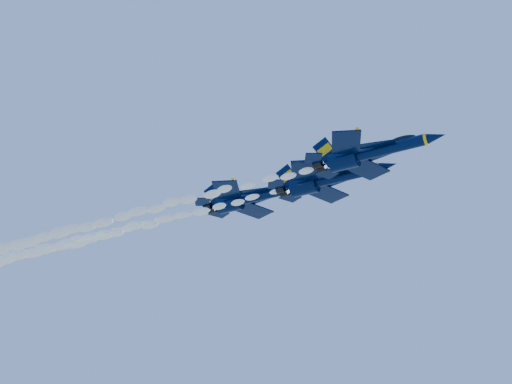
% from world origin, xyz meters
% --- Properties ---
extents(jet_lead, '(14.91, 12.23, 5.54)m').
position_xyz_m(jet_lead, '(16.50, -11.24, 149.65)').
color(jet_lead, black).
extents(smoke_trail_jet_lead, '(60.30, 2.02, 1.82)m').
position_xyz_m(smoke_trail_jet_lead, '(-20.01, -11.24, 149.17)').
color(smoke_trail_jet_lead, white).
extents(jet_second, '(15.29, 12.54, 5.68)m').
position_xyz_m(jet_second, '(9.58, -6.36, 150.32)').
color(jet_second, black).
extents(smoke_trail_jet_second, '(60.30, 2.07, 1.86)m').
position_xyz_m(smoke_trail_jet_second, '(-27.10, -6.36, 149.84)').
color(smoke_trail_jet_second, white).
extents(jet_third, '(17.29, 14.19, 6.43)m').
position_xyz_m(jet_third, '(-6.07, 2.74, 155.46)').
color(jet_third, black).
extents(smoke_trail_jet_third, '(60.30, 2.34, 2.11)m').
position_xyz_m(smoke_trail_jet_third, '(-43.61, 2.74, 154.96)').
color(smoke_trail_jet_third, white).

